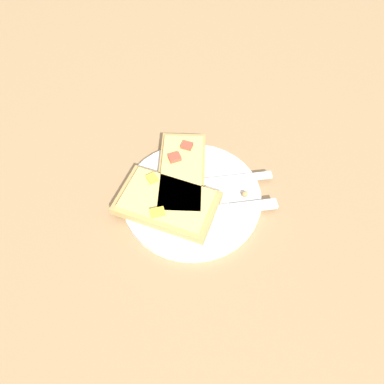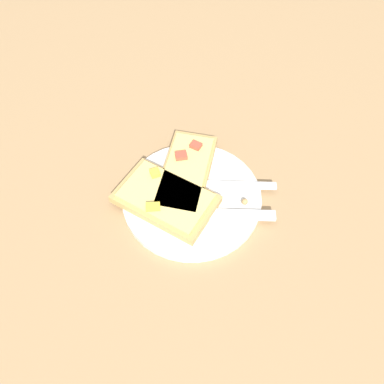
{
  "view_description": "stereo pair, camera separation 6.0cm",
  "coord_description": "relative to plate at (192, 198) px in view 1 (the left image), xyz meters",
  "views": [
    {
      "loc": [
        -0.31,
        0.15,
        0.52
      ],
      "look_at": [
        0.0,
        0.0,
        0.02
      ],
      "focal_mm": 35.0,
      "sensor_mm": 36.0,
      "label": 1
    },
    {
      "loc": [
        -0.33,
        0.09,
        0.52
      ],
      "look_at": [
        0.0,
        0.0,
        0.02
      ],
      "focal_mm": 35.0,
      "sensor_mm": 36.0,
      "label": 2
    }
  ],
  "objects": [
    {
      "name": "knife",
      "position": [
        -0.05,
        -0.04,
        0.01
      ],
      "size": [
        0.08,
        0.2,
        0.01
      ],
      "rotation": [
        0.0,
        0.0,
        7.55
      ],
      "color": "silver",
      "rests_on": "plate"
    },
    {
      "name": "ground_plane",
      "position": [
        0.0,
        0.0,
        -0.01
      ],
      "size": [
        4.0,
        4.0,
        0.0
      ],
      "primitive_type": "plane",
      "color": "#9E7A51"
    },
    {
      "name": "plate",
      "position": [
        0.0,
        0.0,
        0.0
      ],
      "size": [
        0.23,
        0.23,
        0.01
      ],
      "color": "silver",
      "rests_on": "ground"
    },
    {
      "name": "crumb_scatter",
      "position": [
        -0.01,
        -0.01,
        0.01
      ],
      "size": [
        0.08,
        0.11,
        0.01
      ],
      "color": "#AA8450",
      "rests_on": "plate"
    },
    {
      "name": "fork",
      "position": [
        0.02,
        -0.02,
        0.01
      ],
      "size": [
        0.09,
        0.22,
        0.01
      ],
      "rotation": [
        0.0,
        0.0,
        7.54
      ],
      "color": "silver",
      "rests_on": "plate"
    },
    {
      "name": "pizza_slice_main",
      "position": [
        0.0,
        0.04,
        0.02
      ],
      "size": [
        0.18,
        0.18,
        0.03
      ],
      "rotation": [
        0.0,
        0.0,
        3.9
      ],
      "color": "tan",
      "rests_on": "plate"
    },
    {
      "name": "pizza_slice_corner",
      "position": [
        0.04,
        0.0,
        0.02
      ],
      "size": [
        0.19,
        0.15,
        0.03
      ],
      "rotation": [
        0.0,
        0.0,
        5.79
      ],
      "color": "tan",
      "rests_on": "plate"
    }
  ]
}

